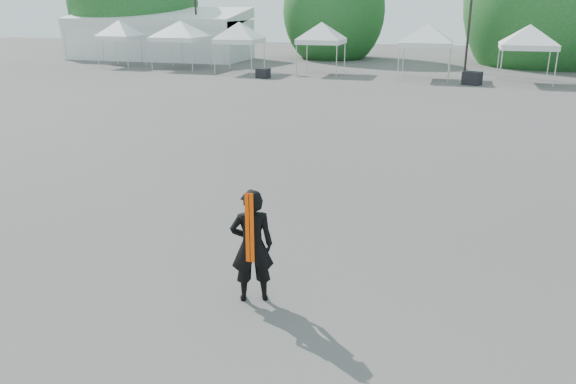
# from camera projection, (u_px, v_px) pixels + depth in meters

# --- Properties ---
(ground) EXTENTS (120.00, 120.00, 0.00)m
(ground) POSITION_uv_depth(u_px,v_px,m) (294.00, 254.00, 10.31)
(ground) COLOR #474442
(ground) RESTS_ON ground
(marquee) EXTENTS (15.00, 6.25, 4.23)m
(marquee) POSITION_uv_depth(u_px,v_px,m) (159.00, 35.00, 47.49)
(marquee) COLOR white
(marquee) RESTS_ON ground
(tree_far_w) EXTENTS (4.80, 4.80, 7.30)m
(tree_far_w) POSITION_uv_depth(u_px,v_px,m) (134.00, 3.00, 50.49)
(tree_far_w) COLOR #382314
(tree_far_w) RESTS_ON ground
(tree_mid_w) EXTENTS (4.16, 4.16, 6.33)m
(tree_mid_w) POSITION_uv_depth(u_px,v_px,m) (334.00, 11.00, 47.61)
(tree_mid_w) COLOR #382314
(tree_mid_w) RESTS_ON ground
(tent_a) EXTENTS (3.79, 3.79, 3.88)m
(tent_a) POSITION_uv_depth(u_px,v_px,m) (119.00, 24.00, 41.56)
(tent_a) COLOR silver
(tent_a) RESTS_ON ground
(tent_b) EXTENTS (4.74, 4.74, 3.88)m
(tent_b) POSITION_uv_depth(u_px,v_px,m) (180.00, 25.00, 39.98)
(tent_b) COLOR silver
(tent_b) RESTS_ON ground
(tent_c) EXTENTS (3.99, 3.99, 3.88)m
(tent_c) POSITION_uv_depth(u_px,v_px,m) (239.00, 26.00, 37.50)
(tent_c) COLOR silver
(tent_c) RESTS_ON ground
(tent_d) EXTENTS (4.08, 4.08, 3.88)m
(tent_d) POSITION_uv_depth(u_px,v_px,m) (322.00, 26.00, 37.00)
(tent_d) COLOR silver
(tent_d) RESTS_ON ground
(tent_e) EXTENTS (4.46, 4.46, 3.88)m
(tent_e) POSITION_uv_depth(u_px,v_px,m) (428.00, 28.00, 34.25)
(tent_e) COLOR silver
(tent_e) RESTS_ON ground
(tent_f) EXTENTS (4.36, 4.36, 3.88)m
(tent_f) POSITION_uv_depth(u_px,v_px,m) (530.00, 29.00, 32.30)
(tent_f) COLOR silver
(tent_f) RESTS_ON ground
(man) EXTENTS (0.77, 0.66, 1.80)m
(man) POSITION_uv_depth(u_px,v_px,m) (252.00, 246.00, 8.47)
(man) COLOR black
(man) RESTS_ON ground
(crate_west) EXTENTS (0.90, 0.78, 0.60)m
(crate_west) POSITION_uv_depth(u_px,v_px,m) (263.00, 73.00, 35.26)
(crate_west) COLOR black
(crate_west) RESTS_ON ground
(crate_mid) EXTENTS (1.19, 1.08, 0.75)m
(crate_mid) POSITION_uv_depth(u_px,v_px,m) (472.00, 78.00, 32.27)
(crate_mid) COLOR black
(crate_mid) RESTS_ON ground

